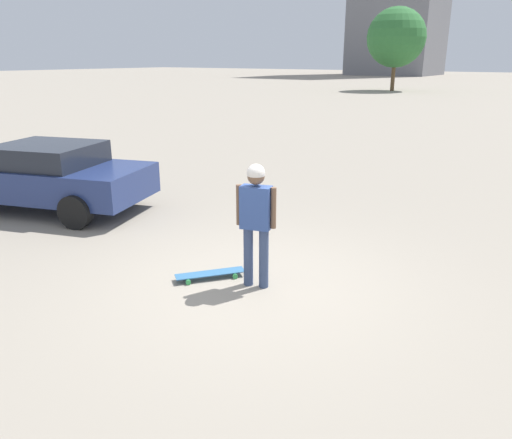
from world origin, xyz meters
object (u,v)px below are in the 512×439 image
at_px(person, 256,213).
at_px(skateboard, 210,274).
at_px(traffic_cone, 78,191).
at_px(car_parked_near, 47,175).

relative_size(person, skateboard, 1.89).
bearing_deg(skateboard, traffic_cone, -67.81).
bearing_deg(car_parked_near, person, 155.75).
bearing_deg(traffic_cone, person, 77.45).
bearing_deg(person, traffic_cone, 151.39).
bearing_deg(skateboard, person, 143.09).
height_order(car_parked_near, traffic_cone, car_parked_near).
bearing_deg(car_parked_near, traffic_cone, -115.49).
xyz_separation_m(skateboard, car_parked_near, (-0.76, -4.84, 0.64)).
bearing_deg(traffic_cone, skateboard, 73.82).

